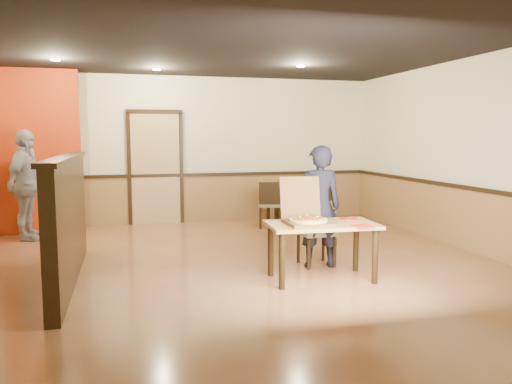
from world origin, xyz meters
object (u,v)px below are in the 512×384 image
(diner_chair, at_px, (315,228))
(passerby, at_px, (26,185))
(side_chair_right, at_px, (318,199))
(diner, at_px, (319,207))
(pizza_box, at_px, (307,218))
(side_table, at_px, (284,194))
(main_table, at_px, (322,232))
(condiment, at_px, (279,183))
(side_chair_left, at_px, (270,203))

(diner_chair, relative_size, passerby, 0.49)
(side_chair_right, bearing_deg, diner, 65.81)
(diner_chair, xyz_separation_m, pizza_box, (-0.37, -0.68, 0.26))
(side_chair_right, relative_size, pizza_box, 1.55)
(side_chair_right, relative_size, side_table, 1.30)
(main_table, relative_size, diner, 0.83)
(pizza_box, distance_m, condiment, 3.97)
(passerby, bearing_deg, condiment, -67.68)
(side_table, xyz_separation_m, condiment, (-0.12, -0.02, 0.24))
(main_table, distance_m, condiment, 3.96)
(side_chair_right, bearing_deg, passerby, -2.68)
(main_table, relative_size, pizza_box, 2.19)
(diner_chair, distance_m, condiment, 3.25)
(side_table, bearing_deg, diner_chair, -100.93)
(side_chair_right, distance_m, passerby, 5.00)
(side_chair_right, relative_size, diner, 0.59)
(pizza_box, bearing_deg, main_table, -3.67)
(diner_chair, distance_m, side_chair_right, 2.81)
(diner_chair, relative_size, pizza_box, 1.49)
(diner, relative_size, pizza_box, 2.64)
(side_chair_right, height_order, condiment, side_chair_right)
(diner_chair, xyz_separation_m, condiment, (0.50, 3.19, 0.29))
(side_chair_left, xyz_separation_m, condiment, (0.35, 0.59, 0.30))
(main_table, height_order, diner_chair, diner_chair)
(side_chair_right, height_order, diner, diner)
(side_chair_left, relative_size, condiment, 6.40)
(diner, distance_m, condiment, 3.38)
(diner_chair, distance_m, pizza_box, 0.82)
(diner_chair, bearing_deg, diner, -92.93)
(diner_chair, bearing_deg, pizza_box, -120.19)
(pizza_box, bearing_deg, side_chair_left, 81.80)
(diner_chair, relative_size, side_chair_left, 1.03)
(main_table, xyz_separation_m, condiment, (0.69, 3.89, 0.21))
(main_table, distance_m, diner_chair, 0.73)
(side_chair_left, height_order, side_chair_right, side_chair_right)
(main_table, bearing_deg, diner, 75.07)
(side_chair_left, bearing_deg, diner_chair, 101.19)
(passerby, bearing_deg, side_table, -67.61)
(diner, bearing_deg, pizza_box, 67.23)
(side_table, relative_size, pizza_box, 1.20)
(diner, xyz_separation_m, condiment, (0.50, 3.34, -0.01))
(side_table, height_order, diner, diner)
(pizza_box, bearing_deg, passerby, 138.07)
(pizza_box, bearing_deg, diner, 56.72)
(condiment, bearing_deg, side_table, 10.71)
(main_table, distance_m, side_chair_left, 3.32)
(main_table, height_order, side_chair_left, side_chair_left)
(passerby, bearing_deg, side_chair_right, -75.37)
(pizza_box, bearing_deg, condiment, 78.20)
(side_table, bearing_deg, side_chair_left, -127.32)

